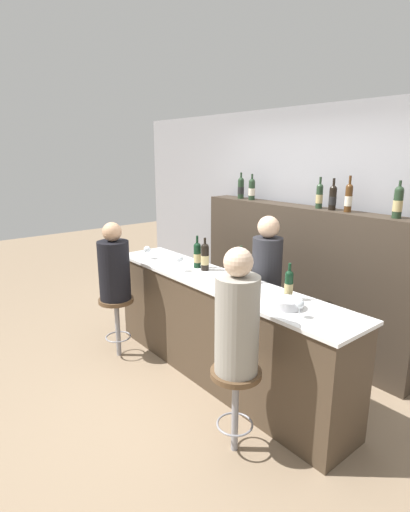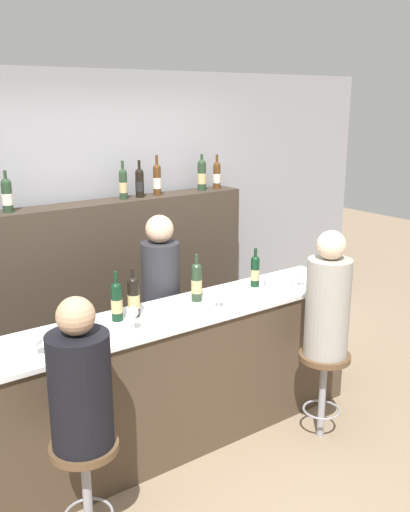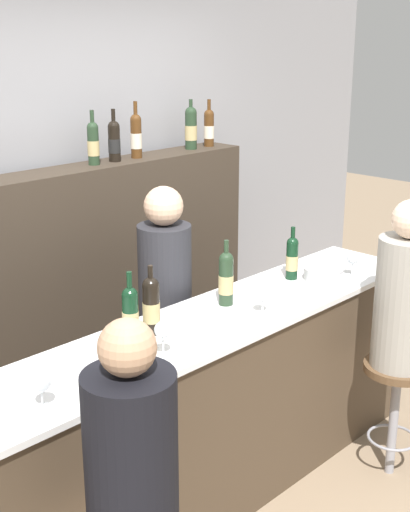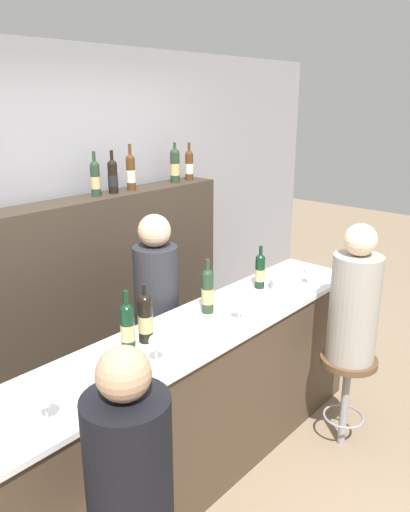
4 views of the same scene
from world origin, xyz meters
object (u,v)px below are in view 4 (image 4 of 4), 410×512
object	(u,v)px
wine_bottle_backbar_3	(113,176)
wine_bottle_backbar_5	(175,165)
bartender	(158,334)
wine_glass_0	(45,400)
wine_bottle_counter_2	(208,291)
wine_bottle_backbar_2	(95,178)
bar_stool_right	(347,377)
wine_bottle_counter_0	(127,326)
metal_bowl	(286,284)
wine_bottle_counter_3	(260,271)
wine_bottle_backbar_4	(131,172)
guest_seated_right	(355,301)
wine_glass_1	(156,342)
wine_glass_2	(239,304)
wine_bottle_counter_1	(145,318)
wine_bottle_backbar_6	(189,165)
wine_glass_3	(309,271)
guest_seated_left	(129,462)

from	to	relation	value
wine_bottle_backbar_3	wine_bottle_backbar_5	world-z (taller)	wine_bottle_backbar_5
bartender	wine_glass_0	bearing A→B (deg)	-152.58
wine_bottle_counter_2	wine_glass_0	bearing A→B (deg)	-170.10
wine_bottle_backbar_2	bar_stool_right	distance (m)	2.17
wine_bottle_backbar_3	wine_bottle_counter_2	bearing A→B (deg)	-99.29
wine_bottle_counter_0	metal_bowl	bearing A→B (deg)	-6.26
wine_bottle_backbar_2	wine_bottle_counter_3	bearing A→B (deg)	-63.83
wine_bottle_backbar_4	bar_stool_right	bearing A→B (deg)	-80.31
guest_seated_right	bartender	world-z (taller)	bartender
wine_glass_1	wine_bottle_backbar_2	bearing A→B (deg)	63.09
wine_bottle_backbar_2	metal_bowl	distance (m)	1.51
metal_bowl	wine_glass_2	bearing A→B (deg)	-173.07
wine_bottle_backbar_4	wine_glass_1	xyz separation A→B (m)	(-0.97, -1.28, -0.60)
wine_bottle_counter_1	wine_bottle_counter_2	bearing A→B (deg)	0.00
wine_bottle_backbar_3	wine_bottle_backbar_6	world-z (taller)	wine_bottle_backbar_6
wine_bottle_counter_3	bartender	xyz separation A→B (m)	(-0.59, 0.40, -0.39)
wine_glass_1	bar_stool_right	bearing A→B (deg)	-18.73
wine_bottle_backbar_4	wine_glass_0	world-z (taller)	wine_bottle_backbar_4
wine_bottle_counter_3	wine_bottle_counter_1	bearing A→B (deg)	-180.00
wine_glass_3	wine_bottle_backbar_2	bearing A→B (deg)	122.00
wine_bottle_backbar_5	bar_stool_right	xyz separation A→B (m)	(-0.18, -1.71, -1.20)
wine_bottle_backbar_5	wine_bottle_counter_3	bearing A→B (deg)	-104.44
wine_glass_2	wine_bottle_backbar_4	bearing A→B (deg)	76.11
wine_glass_2	bartender	size ratio (longest dim) A/B	0.09
wine_bottle_counter_2	wine_glass_3	xyz separation A→B (m)	(0.82, -0.22, -0.05)
wine_bottle_counter_3	wine_bottle_backbar_4	bearing A→B (deg)	100.48
wine_bottle_backbar_3	wine_glass_3	bearing A→B (deg)	-63.26
wine_bottle_counter_3	wine_glass_2	xyz separation A→B (m)	(-0.51, -0.22, -0.02)
wine_bottle_counter_0	metal_bowl	distance (m)	1.29
wine_bottle_counter_3	wine_glass_2	bearing A→B (deg)	-157.23
wine_glass_2	wine_bottle_counter_2	bearing A→B (deg)	97.69
wine_bottle_backbar_5	wine_bottle_backbar_6	bearing A→B (deg)	-0.00
wine_glass_2	guest_seated_right	distance (m)	0.75
wine_bottle_counter_0	wine_glass_1	bearing A→B (deg)	-91.42
wine_bottle_backbar_4	metal_bowl	xyz separation A→B (m)	(0.30, -1.20, -0.68)
wine_bottle_backbar_3	wine_bottle_counter_1	bearing A→B (deg)	-122.43
wine_glass_1	wine_bottle_counter_0	bearing A→B (deg)	88.58
wine_glass_2	guest_seated_left	size ratio (longest dim) A/B	0.18
wine_bottle_counter_1	wine_bottle_backbar_4	distance (m)	1.48
wine_glass_0	metal_bowl	xyz separation A→B (m)	(1.88, 0.08, -0.07)
wine_glass_3	guest_seated_left	size ratio (longest dim) A/B	0.17
wine_bottle_backbar_5	bartender	world-z (taller)	wine_bottle_backbar_5
wine_bottle_counter_3	wine_glass_3	size ratio (longest dim) A/B	2.25
metal_bowl	bartender	distance (m)	0.93
wine_bottle_counter_2	wine_glass_3	distance (m)	0.85
wine_bottle_backbar_2	bartender	distance (m)	1.17
wine_glass_3	wine_bottle_backbar_6	bearing A→B (deg)	82.50
metal_bowl	wine_bottle_backbar_6	bearing A→B (deg)	74.37
wine_bottle_backbar_4	wine_glass_0	distance (m)	2.12
wine_bottle_backbar_4	metal_bowl	bearing A→B (deg)	-75.78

